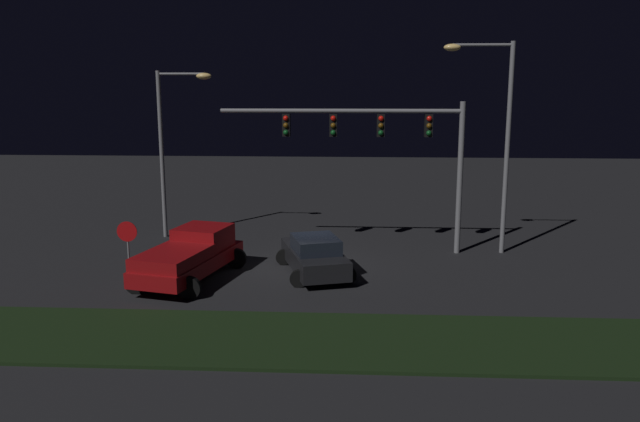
{
  "coord_description": "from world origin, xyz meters",
  "views": [
    {
      "loc": [
        1.8,
        -24.42,
        7.14
      ],
      "look_at": [
        0.4,
        1.01,
        2.09
      ],
      "focal_mm": 35.5,
      "sensor_mm": 36.0,
      "label": 1
    }
  ],
  "objects_px": {
    "car_sedan": "(315,255)",
    "stop_sign": "(128,239)",
    "street_lamp_left": "(172,134)",
    "pickup_truck": "(191,253)",
    "traffic_signal_gantry": "(381,137)",
    "street_lamp_right": "(495,123)"
  },
  "relations": [
    {
      "from": "traffic_signal_gantry",
      "to": "street_lamp_left",
      "type": "height_order",
      "value": "street_lamp_left"
    },
    {
      "from": "pickup_truck",
      "to": "traffic_signal_gantry",
      "type": "height_order",
      "value": "traffic_signal_gantry"
    },
    {
      "from": "pickup_truck",
      "to": "car_sedan",
      "type": "distance_m",
      "value": 4.66
    },
    {
      "from": "street_lamp_left",
      "to": "stop_sign",
      "type": "distance_m",
      "value": 7.65
    },
    {
      "from": "street_lamp_left",
      "to": "street_lamp_right",
      "type": "height_order",
      "value": "street_lamp_right"
    },
    {
      "from": "street_lamp_right",
      "to": "stop_sign",
      "type": "distance_m",
      "value": 15.56
    },
    {
      "from": "street_lamp_left",
      "to": "street_lamp_right",
      "type": "relative_size",
      "value": 0.88
    },
    {
      "from": "car_sedan",
      "to": "stop_sign",
      "type": "bearing_deg",
      "value": 82.26
    },
    {
      "from": "street_lamp_right",
      "to": "stop_sign",
      "type": "xyz_separation_m",
      "value": [
        -14.26,
        -4.75,
        -4.03
      ]
    },
    {
      "from": "pickup_truck",
      "to": "street_lamp_left",
      "type": "relative_size",
      "value": 0.73
    },
    {
      "from": "street_lamp_left",
      "to": "pickup_truck",
      "type": "bearing_deg",
      "value": -69.63
    },
    {
      "from": "pickup_truck",
      "to": "street_lamp_left",
      "type": "xyz_separation_m",
      "value": [
        -2.46,
        6.63,
        3.95
      ]
    },
    {
      "from": "pickup_truck",
      "to": "car_sedan",
      "type": "height_order",
      "value": "pickup_truck"
    },
    {
      "from": "car_sedan",
      "to": "street_lamp_left",
      "type": "distance_m",
      "value": 10.03
    },
    {
      "from": "car_sedan",
      "to": "street_lamp_left",
      "type": "height_order",
      "value": "street_lamp_left"
    },
    {
      "from": "traffic_signal_gantry",
      "to": "stop_sign",
      "type": "relative_size",
      "value": 4.63
    },
    {
      "from": "car_sedan",
      "to": "traffic_signal_gantry",
      "type": "xyz_separation_m",
      "value": [
        2.62,
        3.5,
        4.29
      ]
    },
    {
      "from": "traffic_signal_gantry",
      "to": "car_sedan",
      "type": "bearing_deg",
      "value": -126.78
    },
    {
      "from": "traffic_signal_gantry",
      "to": "street_lamp_left",
      "type": "xyz_separation_m",
      "value": [
        -9.65,
        2.27,
        -0.08
      ]
    },
    {
      "from": "traffic_signal_gantry",
      "to": "street_lamp_right",
      "type": "distance_m",
      "value": 4.79
    },
    {
      "from": "pickup_truck",
      "to": "traffic_signal_gantry",
      "type": "xyz_separation_m",
      "value": [
        7.19,
        4.36,
        4.03
      ]
    },
    {
      "from": "traffic_signal_gantry",
      "to": "street_lamp_left",
      "type": "distance_m",
      "value": 9.92
    }
  ]
}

